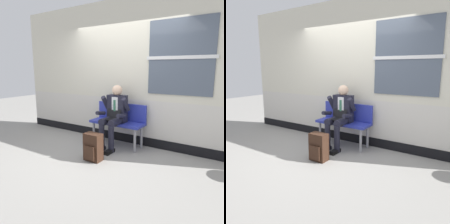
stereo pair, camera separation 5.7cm
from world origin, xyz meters
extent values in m
plane|color=gray|center=(0.00, 0.00, 0.00)|extent=(18.00, 18.00, 0.00)
cube|color=beige|center=(0.00, 0.72, 1.97)|extent=(5.81, 0.12, 2.02)
cube|color=beige|center=(0.00, 0.72, 0.58)|extent=(5.81, 0.12, 0.77)
cube|color=black|center=(0.00, 0.72, 0.09)|extent=(5.81, 0.14, 0.19)
cube|color=#4C5666|center=(1.13, 0.65, 1.79)|extent=(1.18, 0.02, 1.35)
cube|color=silver|center=(1.13, 0.64, 1.79)|extent=(1.26, 0.03, 0.06)
cube|color=#28339E|center=(-0.01, 0.37, 0.49)|extent=(1.14, 0.42, 0.05)
cube|color=#28339E|center=(-0.01, 0.55, 0.70)|extent=(1.14, 0.04, 0.36)
cylinder|color=gray|center=(-0.50, 0.22, 0.23)|extent=(0.05, 0.05, 0.47)
cylinder|color=gray|center=(-0.50, 0.52, 0.23)|extent=(0.05, 0.05, 0.47)
cylinder|color=gray|center=(0.48, 0.22, 0.23)|extent=(0.05, 0.05, 0.47)
cylinder|color=gray|center=(0.48, 0.52, 0.23)|extent=(0.05, 0.05, 0.47)
cylinder|color=#1E1E2D|center=(-0.12, 0.16, 0.56)|extent=(0.15, 0.40, 0.15)
cylinder|color=#1E1E2D|center=(-0.12, -0.03, 0.26)|extent=(0.11, 0.11, 0.52)
cube|color=black|center=(-0.12, -0.09, 0.04)|extent=(0.10, 0.26, 0.07)
cylinder|color=#1E1E2D|center=(0.10, 0.16, 0.56)|extent=(0.15, 0.40, 0.15)
cylinder|color=#1E1E2D|center=(0.10, -0.03, 0.26)|extent=(0.11, 0.11, 0.52)
cube|color=black|center=(0.10, -0.09, 0.04)|extent=(0.10, 0.26, 0.07)
cube|color=#1E1E2D|center=(-0.01, 0.37, 0.79)|extent=(0.40, 0.18, 0.55)
cube|color=silver|center=(-0.01, 0.27, 0.84)|extent=(0.14, 0.01, 0.38)
cube|color=#2D664C|center=(-0.01, 0.27, 0.81)|extent=(0.05, 0.01, 0.33)
sphere|color=beige|center=(-0.01, 0.37, 1.16)|extent=(0.21, 0.21, 0.21)
cylinder|color=#1E1E2D|center=(-0.25, 0.30, 0.90)|extent=(0.09, 0.25, 0.30)
cylinder|color=#1E1E2D|center=(-0.25, 0.13, 0.71)|extent=(0.08, 0.27, 0.12)
cylinder|color=#1E1E2D|center=(0.23, 0.30, 0.90)|extent=(0.09, 0.25, 0.30)
cylinder|color=#1E1E2D|center=(0.23, 0.13, 0.71)|extent=(0.08, 0.27, 0.12)
cube|color=black|center=(-0.01, 0.13, 0.62)|extent=(0.30, 0.22, 0.02)
cube|color=black|center=(-0.01, 0.26, 0.73)|extent=(0.30, 0.08, 0.21)
cube|color=#331E14|center=(0.04, -0.50, 0.24)|extent=(0.31, 0.20, 0.49)
cube|color=#331E14|center=(0.04, -0.62, 0.17)|extent=(0.22, 0.04, 0.24)
camera|label=1|loc=(2.28, -3.38, 1.60)|focal=35.09mm
camera|label=2|loc=(2.32, -3.35, 1.60)|focal=35.09mm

